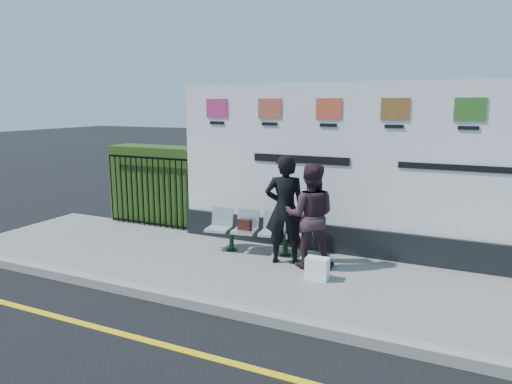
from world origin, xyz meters
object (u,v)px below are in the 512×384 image
Objects in this scene: billboard at (391,184)px; woman_left at (285,209)px; bench at (258,242)px; woman_right at (310,216)px.

billboard reaches higher than woman_left.
woman_right is at bearing -21.95° from bench.
woman_left is at bearing -30.49° from bench.
woman_left reaches higher than bench.
woman_left is 1.07× the size of woman_right.
bench is 1.25m from woman_right.
bench is 0.96m from woman_left.
woman_right is at bearing -139.62° from billboard.
woman_left is 0.44m from woman_right.
woman_left is at bearing -148.89° from billboard.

